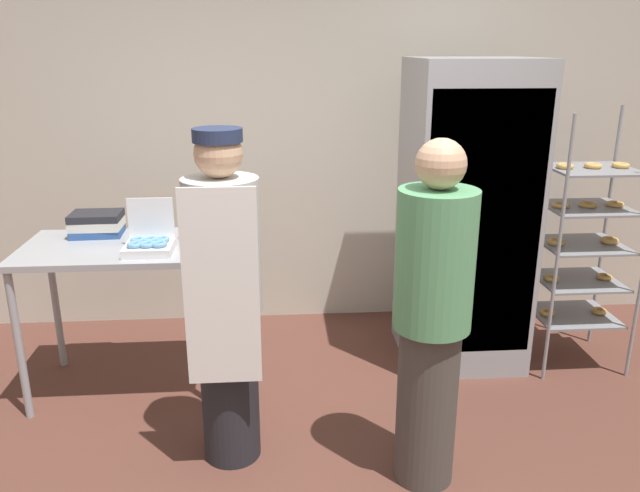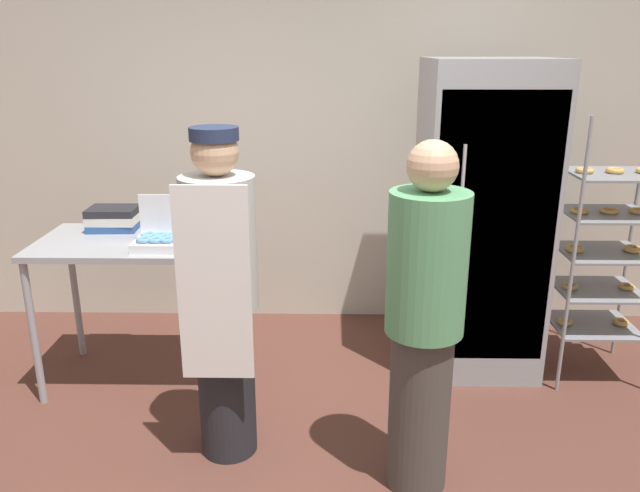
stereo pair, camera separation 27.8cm
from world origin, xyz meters
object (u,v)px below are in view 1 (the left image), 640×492
Objects in this scene: refrigerator at (465,216)px; blender_pitcher at (195,221)px; baking_rack at (583,242)px; donut_box at (149,244)px; person_baker at (225,298)px; person_customer at (432,318)px; binder_stack at (97,224)px.

refrigerator is 7.08× the size of blender_pitcher.
baking_rack reaches higher than donut_box.
person_customer is (0.94, -0.24, -0.03)m from person_baker.
binder_stack is 1.26m from person_baker.
refrigerator is 1.18× the size of baking_rack.
donut_box reaches higher than binder_stack.
refrigerator is at bearing 169.19° from baking_rack.
binder_stack is (-3.02, 0.08, 0.16)m from baking_rack.
person_baker is at bearing -51.91° from donut_box.
donut_box is 1.03× the size of blender_pitcher.
baking_rack is 1.67m from person_customer.
baking_rack is at bearing -10.81° from refrigerator.
refrigerator is 6.84× the size of donut_box.
blender_pitcher is 0.82m from person_baker.
baking_rack is (0.73, -0.14, -0.15)m from refrigerator.
person_customer reaches higher than blender_pitcher.
blender_pitcher is at bearing -172.29° from refrigerator.
blender_pitcher is 0.90× the size of binder_stack.
blender_pitcher is at bearing -177.90° from baking_rack.
blender_pitcher is (-1.68, -0.23, 0.07)m from refrigerator.
refrigerator is 6.40× the size of binder_stack.
refrigerator is at bearing 7.71° from blender_pitcher.
person_customer is (1.39, -0.82, -0.12)m from donut_box.
baking_rack is 6.03× the size of blender_pitcher.
blender_pitcher is 1.56m from person_customer.
baking_rack is at bearing -1.55° from binder_stack.
donut_box is (-2.65, -0.28, 0.14)m from baking_rack.
person_customer is at bearing -41.16° from blender_pitcher.
refrigerator reaches higher than binder_stack.
person_baker is (-1.46, -1.00, -0.10)m from refrigerator.
binder_stack is at bearing -178.56° from refrigerator.
refrigerator is 1.96m from donut_box.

